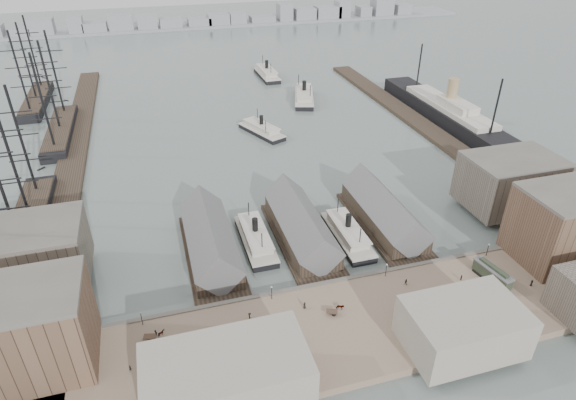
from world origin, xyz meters
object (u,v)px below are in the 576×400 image
object	(u,v)px
ocean_steamer	(449,113)
horse_cart_left	(157,334)
horse_cart_center	(337,309)
horse_cart_right	(417,326)
tram	(492,275)
ferry_docked_west	(256,238)

from	to	relation	value
ocean_steamer	horse_cart_left	bearing A→B (deg)	-144.04
horse_cart_center	horse_cart_right	bearing A→B (deg)	-102.62
tram	ocean_steamer	bearing A→B (deg)	52.80
ferry_docked_west	horse_cart_center	world-z (taller)	ferry_docked_west
horse_cart_center	horse_cart_right	size ratio (longest dim) A/B	1.03
ferry_docked_west	horse_cart_right	xyz separation A→B (m)	(26.58, -44.23, 0.62)
horse_cart_left	ferry_docked_west	bearing A→B (deg)	-30.00
ocean_steamer	horse_cart_right	size ratio (longest dim) A/B	21.06
horse_cart_left	horse_cart_right	bearing A→B (deg)	-90.36
ferry_docked_west	ocean_steamer	xyz separation A→B (m)	(105.00, 66.95, 2.16)
ferry_docked_west	horse_cart_right	distance (m)	51.61
ferry_docked_west	horse_cart_right	bearing A→B (deg)	-59.00
ocean_steamer	horse_cart_left	xyz separation A→B (m)	(-133.98, -97.20, -1.52)
horse_cart_left	horse_cart_right	xyz separation A→B (m)	(55.55, -13.98, -0.01)
ocean_steamer	horse_cart_left	distance (m)	165.53
ocean_steamer	tram	world-z (taller)	ocean_steamer
ocean_steamer	horse_cart_right	distance (m)	136.06
ocean_steamer	horse_cart_right	bearing A→B (deg)	-125.20
ocean_steamer	horse_cart_center	distance (m)	137.65
ferry_docked_west	horse_cart_center	distance (m)	35.96
ferry_docked_west	horse_cart_center	bearing A→B (deg)	-71.35
ferry_docked_west	ocean_steamer	size ratio (longest dim) A/B	0.26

